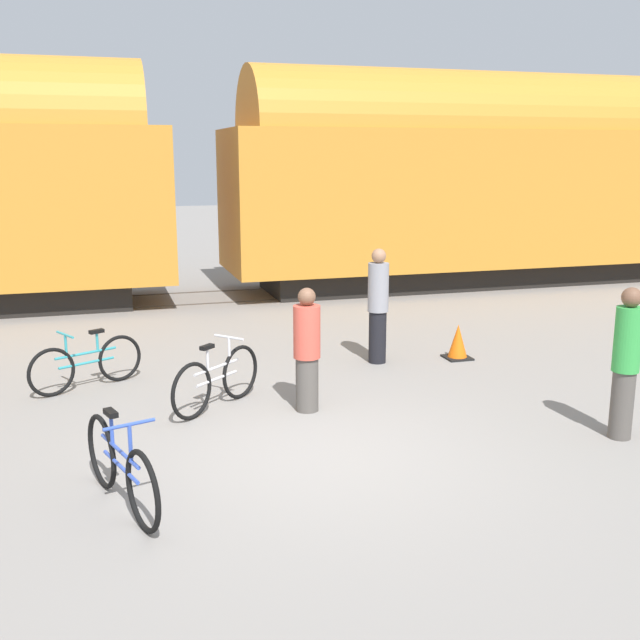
{
  "coord_description": "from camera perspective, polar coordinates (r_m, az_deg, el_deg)",
  "views": [
    {
      "loc": [
        -2.19,
        -7.23,
        3.16
      ],
      "look_at": [
        0.47,
        1.63,
        1.1
      ],
      "focal_mm": 42.0,
      "sensor_mm": 36.0,
      "label": 1
    }
  ],
  "objects": [
    {
      "name": "ground_plane",
      "position": [
        8.19,
        0.15,
        -10.15
      ],
      "size": [
        80.0,
        80.0,
        0.0
      ],
      "primitive_type": "plane",
      "color": "gray"
    },
    {
      "name": "bicycle_teal",
      "position": [
        10.74,
        -17.36,
        -3.18
      ],
      "size": [
        1.51,
        0.81,
        0.82
      ],
      "color": "black",
      "rests_on": "ground_plane"
    },
    {
      "name": "rail_far",
      "position": [
        17.69,
        -9.31,
        2.12
      ],
      "size": [
        61.58,
        0.07,
        0.01
      ],
      "primitive_type": "cube",
      "color": "#4C4238",
      "rests_on": "ground_plane"
    },
    {
      "name": "freight_train",
      "position": [
        16.7,
        -9.31,
        10.67
      ],
      "size": [
        49.58,
        2.88,
        5.07
      ],
      "color": "black",
      "rests_on": "ground_plane"
    },
    {
      "name": "person_in_grey",
      "position": [
        11.44,
        4.44,
        1.12
      ],
      "size": [
        0.32,
        0.32,
        1.77
      ],
      "rotation": [
        0.0,
        0.0,
        5.16
      ],
      "color": "black",
      "rests_on": "ground_plane"
    },
    {
      "name": "bicycle_blue",
      "position": [
        7.12,
        -14.94,
        -10.83
      ],
      "size": [
        0.61,
        1.71,
        0.9
      ],
      "color": "black",
      "rests_on": "ground_plane"
    },
    {
      "name": "bicycle_silver",
      "position": [
        9.54,
        -7.86,
        -4.52
      ],
      "size": [
        1.28,
        1.14,
        0.89
      ],
      "color": "black",
      "rests_on": "ground_plane"
    },
    {
      "name": "person_in_green",
      "position": [
        9.01,
        22.26,
        -3.01
      ],
      "size": [
        0.3,
        0.3,
        1.74
      ],
      "rotation": [
        0.0,
        0.0,
        3.78
      ],
      "color": "#514C47",
      "rests_on": "ground_plane"
    },
    {
      "name": "traffic_cone",
      "position": [
        11.96,
        10.46,
        -1.72
      ],
      "size": [
        0.4,
        0.4,
        0.55
      ],
      "color": "black",
      "rests_on": "ground_plane"
    },
    {
      "name": "rail_near",
      "position": [
        16.29,
        -8.65,
        1.25
      ],
      "size": [
        61.58,
        0.07,
        0.01
      ],
      "primitive_type": "cube",
      "color": "#4C4238",
      "rests_on": "ground_plane"
    },
    {
      "name": "person_in_red",
      "position": [
        9.26,
        -1.0,
        -2.31
      ],
      "size": [
        0.34,
        0.34,
        1.57
      ],
      "rotation": [
        0.0,
        0.0,
        3.65
      ],
      "color": "#514C47",
      "rests_on": "ground_plane"
    }
  ]
}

